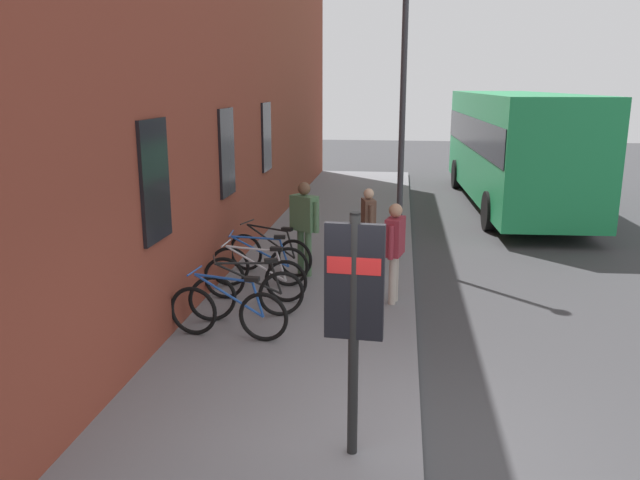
% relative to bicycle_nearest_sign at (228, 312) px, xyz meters
% --- Properties ---
extents(ground, '(60.00, 60.00, 0.00)m').
position_rel_bicycle_nearest_sign_xyz_m(ground, '(3.68, -3.65, -0.51)').
color(ground, '#38383A').
extents(sidewalk_pavement, '(24.00, 3.50, 0.12)m').
position_rel_bicycle_nearest_sign_xyz_m(sidewalk_pavement, '(5.68, -0.90, -0.45)').
color(sidewalk_pavement, slate).
rests_on(sidewalk_pavement, ground).
extents(station_facade, '(22.00, 0.65, 8.80)m').
position_rel_bicycle_nearest_sign_xyz_m(station_facade, '(6.68, 1.15, 3.89)').
color(station_facade, brown).
rests_on(station_facade, ground).
extents(bicycle_nearest_sign, '(0.48, 1.77, 0.97)m').
position_rel_bicycle_nearest_sign_xyz_m(bicycle_nearest_sign, '(0.00, 0.00, 0.00)').
color(bicycle_nearest_sign, black).
rests_on(bicycle_nearest_sign, sidewalk_pavement).
extents(bicycle_under_window, '(0.71, 1.69, 0.97)m').
position_rel_bicycle_nearest_sign_xyz_m(bicycle_under_window, '(0.79, -0.09, 0.00)').
color(bicycle_under_window, black).
rests_on(bicycle_under_window, sidewalk_pavement).
extents(bicycle_beside_lamp, '(0.48, 1.77, 0.97)m').
position_rel_bicycle_nearest_sign_xyz_m(bicycle_beside_lamp, '(1.62, -0.02, 0.00)').
color(bicycle_beside_lamp, black).
rests_on(bicycle_beside_lamp, sidewalk_pavement).
extents(bicycle_leaning_wall, '(0.48, 1.77, 0.97)m').
position_rel_bicycle_nearest_sign_xyz_m(bicycle_leaning_wall, '(2.38, 0.08, 0.00)').
color(bicycle_leaning_wall, black).
rests_on(bicycle_leaning_wall, sidewalk_pavement).
extents(bicycle_end_of_row, '(0.66, 1.71, 0.97)m').
position_rel_bicycle_nearest_sign_xyz_m(bicycle_end_of_row, '(3.15, 0.05, 0.00)').
color(bicycle_end_of_row, black).
rests_on(bicycle_end_of_row, sidewalk_pavement).
extents(transit_info_sign, '(0.13, 0.55, 2.40)m').
position_rel_bicycle_nearest_sign_xyz_m(transit_info_sign, '(-2.65, -1.96, 1.21)').
color(transit_info_sign, black).
rests_on(transit_info_sign, sidewalk_pavement).
extents(city_bus, '(10.60, 2.97, 3.35)m').
position_rel_bicycle_nearest_sign_xyz_m(city_bus, '(11.34, -5.65, 1.41)').
color(city_bus, '#1E8C4C').
rests_on(city_bus, ground).
extents(pedestrian_by_facade, '(0.57, 0.32, 1.53)m').
position_rel_bicycle_nearest_sign_xyz_m(pedestrian_by_facade, '(4.03, -1.74, 0.54)').
color(pedestrian_by_facade, maroon).
rests_on(pedestrian_by_facade, sidewalk_pavement).
extents(pedestrian_near_bus, '(0.62, 0.34, 1.66)m').
position_rel_bicycle_nearest_sign_xyz_m(pedestrian_near_bus, '(1.81, -2.29, 0.62)').
color(pedestrian_near_bus, '#B2A599').
rests_on(pedestrian_near_bus, sidewalk_pavement).
extents(pedestrian_crossing_street, '(0.48, 0.58, 1.76)m').
position_rel_bicycle_nearest_sign_xyz_m(pedestrian_crossing_street, '(3.15, -0.61, 0.69)').
color(pedestrian_crossing_street, '#4C724C').
rests_on(pedestrian_crossing_street, sidewalk_pavement).
extents(street_lamp, '(0.28, 0.28, 5.42)m').
position_rel_bicycle_nearest_sign_xyz_m(street_lamp, '(4.67, -2.35, 2.81)').
color(street_lamp, '#333338').
rests_on(street_lamp, sidewalk_pavement).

